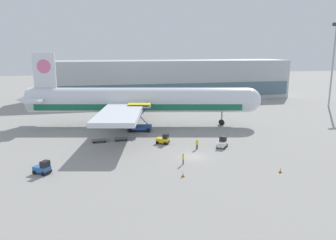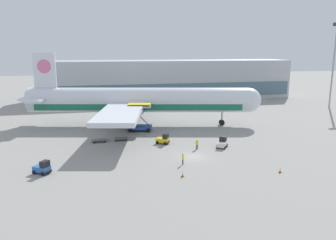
# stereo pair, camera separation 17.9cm
# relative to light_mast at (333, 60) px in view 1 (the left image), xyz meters

# --- Properties ---
(ground_plane) EXTENTS (400.00, 400.00, 0.00)m
(ground_plane) POSITION_rel_light_mast_xyz_m (-56.84, -37.87, -14.75)
(ground_plane) COLOR gray
(terminal_building) EXTENTS (90.00, 18.20, 14.00)m
(terminal_building) POSITION_rel_light_mast_xyz_m (-45.38, 30.83, -7.76)
(terminal_building) COLOR #B2B7BC
(terminal_building) RESTS_ON ground_plane
(light_mast) EXTENTS (2.80, 0.50, 25.74)m
(light_mast) POSITION_rel_light_mast_xyz_m (0.00, 0.00, 0.00)
(light_mast) COLOR #9EA0A5
(light_mast) RESTS_ON ground_plane
(airplane_main) EXTENTS (57.24, 48.57, 17.00)m
(airplane_main) POSITION_rel_light_mast_xyz_m (-63.00, -11.85, -8.91)
(airplane_main) COLOR silver
(airplane_main) RESTS_ON ground_plane
(scissor_lift_loader) EXTENTS (5.74, 4.35, 6.11)m
(scissor_lift_loader) POSITION_rel_light_mast_xyz_m (-62.95, -17.77, -12.47)
(scissor_lift_loader) COLOR #284C99
(scissor_lift_loader) RESTS_ON ground_plane
(baggage_tug_foreground) EXTENTS (2.81, 2.61, 2.00)m
(baggage_tug_foreground) POSITION_rel_light_mast_xyz_m (-80.40, -40.39, -13.87)
(baggage_tug_foreground) COLOR #2D66B7
(baggage_tug_foreground) RESTS_ON ground_plane
(baggage_tug_mid) EXTENTS (2.82, 2.57, 2.00)m
(baggage_tug_mid) POSITION_rel_light_mast_xyz_m (-60.01, -29.06, -13.87)
(baggage_tug_mid) COLOR yellow
(baggage_tug_mid) RESTS_ON ground_plane
(baggage_tug_far) EXTENTS (2.63, 2.80, 2.00)m
(baggage_tug_far) POSITION_rel_light_mast_xyz_m (-49.94, -33.96, -13.87)
(baggage_tug_far) COLOR silver
(baggage_tug_far) RESTS_ON ground_plane
(baggage_dolly_lead) EXTENTS (3.74, 1.66, 0.48)m
(baggage_dolly_lead) POSITION_rel_light_mast_xyz_m (-72.05, -25.12, -14.36)
(baggage_dolly_lead) COLOR #56565B
(baggage_dolly_lead) RESTS_ON ground_plane
(baggage_dolly_second) EXTENTS (3.74, 1.66, 0.48)m
(baggage_dolly_second) POSITION_rel_light_mast_xyz_m (-67.75, -24.89, -14.36)
(baggage_dolly_second) COLOR #56565B
(baggage_dolly_second) RESTS_ON ground_plane
(ground_crew_near) EXTENTS (0.57, 0.23, 1.77)m
(ground_crew_near) POSITION_rel_light_mast_xyz_m (-54.82, -33.88, -13.70)
(ground_crew_near) COLOR black
(ground_crew_near) RESTS_ON ground_plane
(ground_crew_far) EXTENTS (0.36, 0.52, 1.82)m
(ground_crew_far) POSITION_rel_light_mast_xyz_m (-59.48, -41.19, -13.67)
(ground_crew_far) COLOR black
(ground_crew_far) RESTS_ON ground_plane
(traffic_cone_near) EXTENTS (0.40, 0.40, 0.73)m
(traffic_cone_near) POSITION_rel_light_mast_xyz_m (-46.46, -47.73, -14.39)
(traffic_cone_near) COLOR black
(traffic_cone_near) RESTS_ON ground_plane
(traffic_cone_far) EXTENTS (0.40, 0.40, 0.76)m
(traffic_cone_far) POSITION_rel_light_mast_xyz_m (-60.89, -46.13, -14.37)
(traffic_cone_far) COLOR black
(traffic_cone_far) RESTS_ON ground_plane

